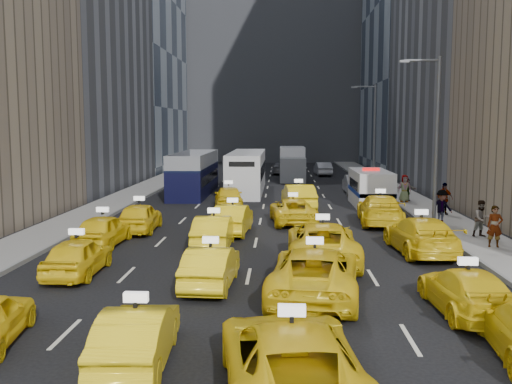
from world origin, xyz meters
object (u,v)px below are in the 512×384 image
taxi_2 (291,361)px  box_truck (292,164)px  city_bus (247,172)px  pedestrian_0 (495,226)px  taxi_1 (137,335)px  double_decker (194,174)px  nypd_van (371,189)px

taxi_2 → box_truck: 46.36m
city_bus → pedestrian_0: 25.04m
taxi_1 → double_decker: 32.74m
taxi_2 → nypd_van: nypd_van is taller
nypd_van → pedestrian_0: (3.28, -13.76, -0.11)m
city_bus → pedestrian_0: bearing=-63.1°
city_bus → nypd_van: bearing=-44.5°
nypd_van → double_decker: size_ratio=0.53×
nypd_van → double_decker: 14.39m
taxi_1 → nypd_van: size_ratio=0.69×
box_truck → taxi_2: bearing=-90.3°
nypd_van → box_truck: size_ratio=0.84×
taxi_2 → pedestrian_0: size_ratio=3.20×
city_bus → pedestrian_0: (12.19, -21.87, -0.57)m
city_bus → double_decker: bearing=-156.5°
taxi_2 → city_bus: city_bus is taller
taxi_1 → pedestrian_0: bearing=-138.1°
pedestrian_0 → taxi_2: bearing=-113.3°
taxi_1 → taxi_2: taxi_2 is taller
double_decker → pedestrian_0: (16.28, -19.90, -0.56)m
taxi_2 → nypd_van: size_ratio=0.97×
box_truck → pedestrian_0: box_truck is taller
nypd_van → city_bus: city_bus is taller
city_bus → box_truck: bearing=66.8°
double_decker → pedestrian_0: bearing=-44.7°
nypd_van → double_decker: (-13.00, 6.14, 0.45)m
city_bus → pedestrian_0: city_bus is taller
taxi_1 → double_decker: (-3.61, 32.53, 0.94)m
taxi_2 → nypd_van: bearing=-108.4°
taxi_2 → city_bus: (-3.02, 36.05, 0.82)m
taxi_1 → city_bus: 34.51m
nypd_van → city_bus: (-8.91, 8.11, 0.45)m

